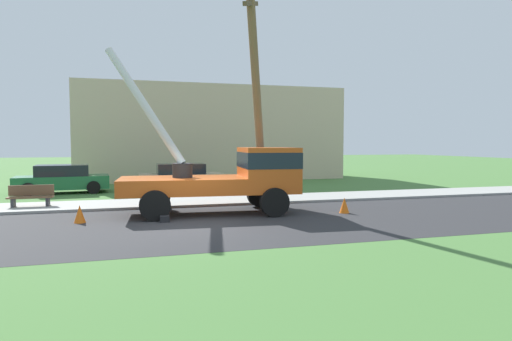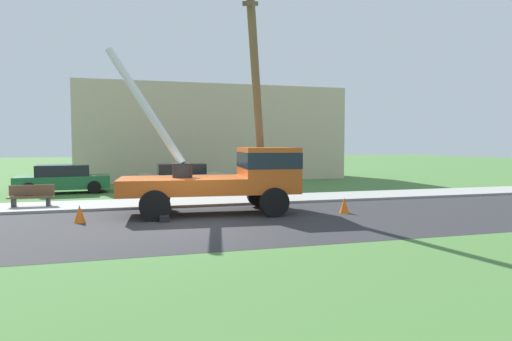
{
  "view_description": "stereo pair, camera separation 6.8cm",
  "coord_description": "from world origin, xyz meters",
  "views": [
    {
      "loc": [
        -1.76,
        -13.31,
        2.5
      ],
      "look_at": [
        2.84,
        2.73,
        1.46
      ],
      "focal_mm": 30.57,
      "sensor_mm": 36.0,
      "label": 1
    },
    {
      "loc": [
        -1.69,
        -13.33,
        2.5
      ],
      "look_at": [
        2.84,
        2.73,
        1.46
      ],
      "focal_mm": 30.57,
      "sensor_mm": 36.0,
      "label": 2
    }
  ],
  "objects": [
    {
      "name": "road_asphalt",
      "position": [
        0.0,
        0.0,
        0.0
      ],
      "size": [
        80.0,
        7.21,
        0.01
      ],
      "primitive_type": "cube",
      "color": "#2B2B2D",
      "rests_on": "ground"
    },
    {
      "name": "sidewalk_strip",
      "position": [
        0.0,
        4.92,
        0.05
      ],
      "size": [
        80.0,
        2.63,
        0.1
      ],
      "primitive_type": "cube",
      "color": "#9E9E99",
      "rests_on": "ground"
    },
    {
      "name": "utility_truck",
      "position": [
        1.74,
        1.95,
        1.41
      ],
      "size": [
        6.74,
        3.25,
        5.98
      ],
      "color": "#C65119",
      "rests_on": "ground"
    },
    {
      "name": "ground_plane",
      "position": [
        0.0,
        12.0,
        0.0
      ],
      "size": [
        120.0,
        120.0,
        0.0
      ],
      "primitive_type": "plane",
      "color": "#477538"
    },
    {
      "name": "parked_sedan_tan",
      "position": [
        0.77,
        10.13,
        0.71
      ],
      "size": [
        4.4,
        2.03,
        1.42
      ],
      "color": "tan",
      "rests_on": "ground"
    },
    {
      "name": "traffic_cone_behind",
      "position": [
        -3.35,
        1.26,
        0.28
      ],
      "size": [
        0.36,
        0.36,
        0.56
      ],
      "primitive_type": "cone",
      "color": "orange",
      "rests_on": "ground"
    },
    {
      "name": "traffic_cone_ahead",
      "position": [
        5.56,
        0.72,
        0.28
      ],
      "size": [
        0.36,
        0.36,
        0.56
      ],
      "primitive_type": "cone",
      "color": "orange",
      "rests_on": "ground"
    },
    {
      "name": "park_bench",
      "position": [
        -5.49,
        4.98,
        0.46
      ],
      "size": [
        1.6,
        0.45,
        0.9
      ],
      "color": "brown",
      "rests_on": "ground"
    },
    {
      "name": "parked_sedan_green",
      "position": [
        -5.11,
        10.34,
        0.71
      ],
      "size": [
        4.54,
        2.26,
        1.42
      ],
      "color": "#1E6638",
      "rests_on": "ground"
    },
    {
      "name": "leaning_utility_pole",
      "position": [
        2.97,
        3.12,
        4.46
      ],
      "size": [
        1.83,
        3.02,
        8.71
      ],
      "color": "brown",
      "rests_on": "ground"
    },
    {
      "name": "lowrise_building_backdrop",
      "position": [
        3.76,
        17.77,
        3.2
      ],
      "size": [
        18.0,
        6.0,
        6.4
      ],
      "primitive_type": "cube",
      "color": "#C6B293",
      "rests_on": "ground"
    }
  ]
}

